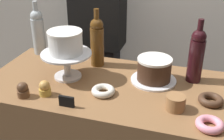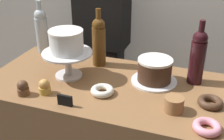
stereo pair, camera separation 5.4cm
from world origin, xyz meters
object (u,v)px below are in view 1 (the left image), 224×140
at_px(cake_stand_pedestal, 67,60).
at_px(white_layer_cake, 65,42).
at_px(cupcake_chocolate, 23,90).
at_px(donut_pink, 210,124).
at_px(price_sign_chalkboard, 67,102).
at_px(cupcake_caramel, 45,88).
at_px(wine_bottle_dark_red, 196,55).
at_px(wine_bottle_clear, 38,31).
at_px(chocolate_round_cake, 154,69).
at_px(donut_chocolate, 211,100).
at_px(donut_sugar, 103,91).
at_px(barista_figure, 99,46).
at_px(cookie_stack, 176,103).
at_px(wine_bottle_amber, 97,41).

relative_size(cake_stand_pedestal, white_layer_cake, 1.49).
distance_m(cupcake_chocolate, donut_pink, 0.83).
bearing_deg(price_sign_chalkboard, cupcake_caramel, 156.28).
bearing_deg(wine_bottle_dark_red, price_sign_chalkboard, -141.76).
bearing_deg(cupcake_chocolate, wine_bottle_clear, 110.97).
bearing_deg(chocolate_round_cake, donut_chocolate, -24.85).
relative_size(donut_sugar, price_sign_chalkboard, 1.60).
bearing_deg(barista_figure, price_sign_chalkboard, -79.55).
distance_m(cupcake_caramel, price_sign_chalkboard, 0.15).
xyz_separation_m(donut_sugar, cookie_stack, (0.34, -0.03, 0.02)).
xyz_separation_m(wine_bottle_clear, donut_pink, (1.02, -0.47, -0.13)).
distance_m(wine_bottle_dark_red, price_sign_chalkboard, 0.67).
bearing_deg(wine_bottle_clear, chocolate_round_cake, -11.94).
bearing_deg(barista_figure, cookie_stack, -50.87).
bearing_deg(cookie_stack, cupcake_caramel, -174.55).
bearing_deg(cookie_stack, white_layer_cake, 166.46).
xyz_separation_m(cake_stand_pedestal, donut_pink, (0.71, -0.23, -0.08)).
height_order(wine_bottle_dark_red, donut_pink, wine_bottle_dark_red).
bearing_deg(wine_bottle_dark_red, cookie_stack, -102.01).
bearing_deg(cupcake_chocolate, cookie_stack, 8.31).
bearing_deg(cupcake_chocolate, wine_bottle_amber, 63.18).
relative_size(wine_bottle_amber, cupcake_chocolate, 4.38).
relative_size(white_layer_cake, wine_bottle_amber, 0.53).
distance_m(wine_bottle_amber, wine_bottle_dark_red, 0.53).
bearing_deg(donut_sugar, donut_pink, -14.15).
bearing_deg(cupcake_caramel, chocolate_round_cake, 31.31).
relative_size(wine_bottle_clear, cookie_stack, 3.87).
bearing_deg(wine_bottle_dark_red, donut_sugar, -146.92).
xyz_separation_m(cupcake_caramel, donut_sugar, (0.26, 0.09, -0.02)).
xyz_separation_m(chocolate_round_cake, donut_chocolate, (0.28, -0.13, -0.05)).
distance_m(wine_bottle_clear, donut_sugar, 0.65).
relative_size(wine_bottle_clear, donut_sugar, 2.91).
height_order(donut_sugar, cookie_stack, cookie_stack).
distance_m(cupcake_caramel, donut_sugar, 0.27).
distance_m(cupcake_caramel, barista_figure, 0.83).
relative_size(wine_bottle_amber, cupcake_caramel, 4.38).
distance_m(donut_sugar, cookie_stack, 0.34).
relative_size(donut_pink, donut_sugar, 1.00).
distance_m(cupcake_caramel, cookie_stack, 0.60).
bearing_deg(donut_chocolate, donut_pink, -91.35).
distance_m(cupcake_caramel, donut_pink, 0.74).
xyz_separation_m(wine_bottle_amber, cupcake_chocolate, (-0.22, -0.43, -0.11)).
distance_m(cake_stand_pedestal, donut_chocolate, 0.72).
distance_m(wine_bottle_clear, price_sign_chalkboard, 0.66).
xyz_separation_m(wine_bottle_amber, barista_figure, (-0.15, 0.44, -0.22)).
bearing_deg(white_layer_cake, cupcake_chocolate, -116.03).
bearing_deg(cookie_stack, wine_bottle_clear, 156.30).
distance_m(chocolate_round_cake, wine_bottle_clear, 0.76).
bearing_deg(chocolate_round_cake, donut_pink, -49.09).
xyz_separation_m(donut_sugar, price_sign_chalkboard, (-0.12, -0.15, 0.01)).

